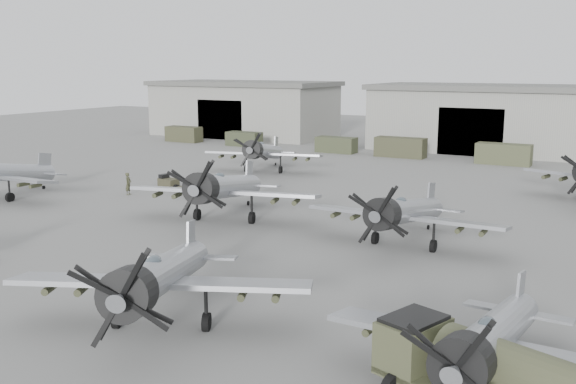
# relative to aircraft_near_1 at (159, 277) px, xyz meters

# --- Properties ---
(ground) EXTENTS (220.00, 220.00, 0.00)m
(ground) POSITION_rel_aircraft_near_1_xyz_m (-1.42, 5.79, -2.39)
(ground) COLOR slate
(ground) RESTS_ON ground
(hangar_left) EXTENTS (29.00, 14.80, 8.70)m
(hangar_left) POSITION_rel_aircraft_near_1_xyz_m (-39.42, 67.75, 1.98)
(hangar_left) COLOR gray
(hangar_left) RESTS_ON ground
(hangar_center) EXTENTS (29.00, 14.80, 8.70)m
(hangar_center) POSITION_rel_aircraft_near_1_xyz_m (-1.42, 67.75, 1.98)
(hangar_center) COLOR gray
(hangar_center) RESTS_ON ground
(support_truck_0) EXTENTS (5.49, 2.20, 2.25)m
(support_truck_0) POSITION_rel_aircraft_near_1_xyz_m (-42.41, 55.79, -1.26)
(support_truck_0) COLOR #3C3C27
(support_truck_0) RESTS_ON ground
(support_truck_1) EXTENTS (5.01, 2.20, 1.99)m
(support_truck_1) POSITION_rel_aircraft_near_1_xyz_m (-31.74, 55.79, -1.40)
(support_truck_1) COLOR #353B26
(support_truck_1) RESTS_ON ground
(support_truck_2) EXTENTS (5.25, 2.20, 2.02)m
(support_truck_2) POSITION_rel_aircraft_near_1_xyz_m (-17.42, 55.79, -1.38)
(support_truck_2) COLOR #3A3F29
(support_truck_2) RESTS_ON ground
(support_truck_3) EXTENTS (6.21, 2.20, 2.44)m
(support_truck_3) POSITION_rel_aircraft_near_1_xyz_m (-8.68, 55.79, -1.17)
(support_truck_3) COLOR #3B3B27
(support_truck_3) RESTS_ON ground
(support_truck_4) EXTENTS (6.12, 2.20, 2.39)m
(support_truck_4) POSITION_rel_aircraft_near_1_xyz_m (3.71, 55.79, -1.19)
(support_truck_4) COLOR #45492F
(support_truck_4) RESTS_ON ground
(aircraft_near_1) EXTENTS (12.83, 11.63, 5.25)m
(aircraft_near_1) POSITION_rel_aircraft_near_1_xyz_m (0.00, 0.00, 0.00)
(aircraft_near_1) COLOR #93969B
(aircraft_near_1) RESTS_ON ground
(aircraft_near_2) EXTENTS (11.64, 10.48, 4.67)m
(aircraft_near_2) POSITION_rel_aircraft_near_1_xyz_m (13.57, 0.92, -0.26)
(aircraft_near_2) COLOR #989BA1
(aircraft_near_2) RESTS_ON ground
(aircraft_mid_1) EXTENTS (14.07, 12.67, 5.60)m
(aircraft_mid_1) POSITION_rel_aircraft_near_1_xyz_m (-8.69, 17.34, 0.16)
(aircraft_mid_1) COLOR #A0A2A9
(aircraft_mid_1) RESTS_ON ground
(aircraft_mid_2) EXTENTS (12.49, 11.24, 5.03)m
(aircraft_mid_2) POSITION_rel_aircraft_near_1_xyz_m (4.97, 17.19, -0.10)
(aircraft_mid_2) COLOR gray
(aircraft_mid_2) RESTS_ON ground
(aircraft_far_0) EXTENTS (12.58, 11.33, 5.02)m
(aircraft_far_0) POSITION_rel_aircraft_near_1_xyz_m (-17.50, 37.45, -0.11)
(aircraft_far_0) COLOR #9A9DA2
(aircraft_far_0) RESTS_ON ground
(fuel_tanker) EXTENTS (7.79, 4.69, 2.85)m
(fuel_tanker) POSITION_rel_aircraft_near_1_xyz_m (13.68, -0.51, -0.75)
(fuel_tanker) COLOR #45482F
(fuel_tanker) RESTS_ON ground
(tug_trailer) EXTENTS (6.84, 2.46, 1.35)m
(tug_trailer) POSITION_rel_aircraft_near_1_xyz_m (-18.97, 25.16, -1.88)
(tug_trailer) COLOR #393625
(tug_trailer) RESTS_ON ground
(ground_crew) EXTENTS (0.64, 0.82, 1.97)m
(ground_crew) POSITION_rel_aircraft_near_1_xyz_m (-21.74, 21.58, -1.40)
(ground_crew) COLOR #3F402A
(ground_crew) RESTS_ON ground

